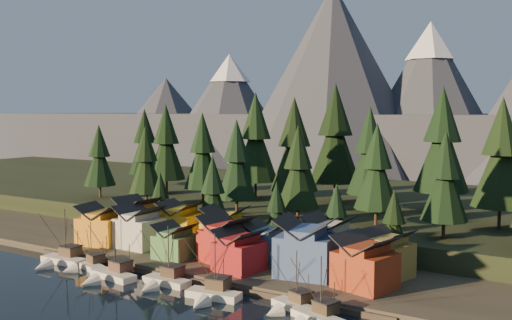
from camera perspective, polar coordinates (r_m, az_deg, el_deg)
The scene contains 45 objects.
ground at distance 98.09m, azimuth -12.65°, elevation -13.97°, with size 500.00×500.00×0.00m, color black.
shore_strip at distance 128.28m, azimuth 0.09°, elevation -8.98°, with size 400.00×50.00×1.50m, color #333025.
hillside at distance 171.53m, azimuth 8.92°, elevation -4.72°, with size 420.00×100.00×6.00m, color black.
dock at distance 109.73m, azimuth -6.50°, elevation -11.56°, with size 80.00×4.00×1.00m, color #443930.
mountain_ridge at distance 288.16m, azimuth 17.81°, elevation 3.60°, with size 560.00×190.00×90.00m.
boat_0 at distance 125.49m, azimuth -19.10°, elevation -8.77°, with size 10.46×11.34×12.58m.
boat_1 at distance 120.50m, azimuth -16.73°, elevation -9.44°, with size 8.46×9.01×10.45m.
boat_2 at distance 111.87m, azimuth -14.59°, elevation -10.40°, with size 10.60×11.33×12.07m.
boat_3 at distance 106.17m, azimuth -9.32°, elevation -11.10°, with size 9.48×10.30×11.99m.
boat_4 at distance 97.70m, azimuth -4.57°, elevation -12.43°, with size 9.93×10.57×12.31m.
boat_5 at distance 92.86m, azimuth 3.40°, elevation -13.60°, with size 8.74×9.27×10.52m.
boat_6 at distance 88.02m, azimuth 5.76°, elevation -14.63°, with size 9.67×10.18×11.09m.
house_front_0 at distance 134.34m, azimuth -15.21°, elevation -6.12°, with size 10.53×10.15×8.99m.
house_front_1 at distance 129.20m, azimuth -11.58°, elevation -6.42°, with size 9.02×8.66×9.27m.
house_front_2 at distance 118.72m, azimuth -8.11°, elevation -7.94°, with size 7.29×7.35×7.12m.
house_front_3 at distance 115.06m, azimuth -2.99°, elevation -7.74°, with size 10.17×9.81×9.23m.
house_front_4 at distance 108.57m, azimuth -1.69°, elevation -8.88°, with size 8.73×9.27×7.94m.
house_front_5 at distance 105.33m, azimuth 5.05°, elevation -8.52°, with size 11.50×10.73×10.69m.
house_front_6 at distance 99.72m, azimuth 10.86°, elevation -9.87°, with size 10.91×10.55×9.07m.
house_back_0 at distance 138.90m, azimuth -11.78°, elevation -5.55°, with size 9.43×9.10×9.64m.
house_back_1 at distance 131.85m, azimuth -7.60°, elevation -6.09°, with size 9.51×9.60×9.48m.
house_back_2 at distance 124.47m, azimuth -3.12°, elevation -6.74°, with size 10.10×9.52×9.35m.
house_back_3 at distance 114.97m, azimuth 1.06°, elevation -8.11°, with size 8.16×7.36×7.88m.
house_back_4 at distance 112.74m, azimuth 7.36°, elevation -7.88°, with size 9.08×8.72×9.82m.
house_back_5 at distance 107.17m, azimuth 13.00°, elevation -8.98°, with size 9.47×9.53×8.67m.
tree_hill_0 at distance 174.14m, azimuth -15.39°, elevation 0.23°, with size 9.31×9.31×21.68m.
tree_hill_1 at distance 177.10m, azimuth -8.97°, elevation 1.51°, with size 11.92×11.92×27.77m.
tree_hill_2 at distance 155.82m, azimuth -10.96°, elevation -0.21°, with size 9.32×9.32×21.72m.
tree_hill_3 at distance 158.44m, azimuth -5.36°, elevation 0.65°, with size 10.84×10.84×25.25m.
tree_hill_4 at distance 166.07m, azimuth -0.04°, elevation 1.98°, with size 13.37×13.37×31.16m.
tree_hill_5 at distance 139.99m, azimuth -1.94°, elevation -0.25°, with size 10.16×10.16×23.68m.
tree_hill_6 at distance 148.52m, azimuth 3.84°, elevation 1.23°, with size 12.58×12.58×29.30m.
tree_hill_7 at distance 129.20m, azimuth 4.22°, elevation -0.98°, with size 9.67×9.67×22.53m.
tree_hill_8 at distance 147.64m, azimuth 11.30°, elevation 0.58°, with size 11.49×11.49×26.76m.
tree_hill_9 at distance 129.18m, azimuth 11.97°, elevation -0.96°, with size 9.87×9.87×23.00m.
tree_hill_10 at distance 150.44m, azimuth 18.11°, elevation 1.58°, with size 13.67×13.67×31.86m.
tree_hill_11 at distance 119.96m, azimuth 18.36°, elevation -1.87°, with size 9.34×9.34×21.77m.
tree_hill_12 at distance 133.77m, azimuth 23.34°, elevation 0.29°, with size 12.33×12.33×28.72m.
tree_hill_15 at distance 161.94m, azimuth 7.92°, elevation 2.30°, with size 14.34×14.34×33.40m.
tree_hill_16 at distance 196.57m, azimuth -11.05°, elevation 1.59°, with size 11.33×11.33×26.39m.
tree_shore_0 at distance 142.91m, azimuth -9.54°, elevation -3.91°, with size 6.52×6.52×15.19m.
tree_shore_1 at distance 132.61m, azimuth -4.34°, elevation -3.42°, with size 8.53×8.53×19.88m.
tree_shore_2 at distance 123.91m, azimuth 2.07°, elevation -5.24°, with size 6.46×6.46×15.04m.
tree_shore_3 at distance 117.69m, azimuth 8.03°, elevation -5.71°, with size 6.64×6.64×15.46m.
tree_shore_4 at distance 113.53m, azimuth 13.61°, elevation -6.27°, with size 6.53×6.53×15.22m.
Camera 1 is at (65.33, -66.00, 31.58)m, focal length 40.00 mm.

